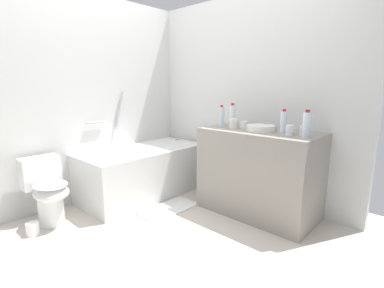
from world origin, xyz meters
The scene contains 18 objects.
ground_plane centered at (0.00, 0.00, 0.00)m, with size 3.65×3.65×0.00m, color beige.
wall_back_tiled centered at (0.00, 1.27, 1.18)m, with size 3.05×0.10×2.35m, color silver.
wall_right_mirror centered at (1.38, 0.00, 1.18)m, with size 0.10×2.84×2.35m, color silver.
bathtub centered at (0.53, 0.85, 0.31)m, with size 1.55×0.74×1.26m.
toilet centered at (-0.60, 0.92, 0.34)m, with size 0.36×0.53×0.66m.
vanity_counter centered at (1.01, -0.46, 0.45)m, with size 0.62×1.19×0.90m, color gray.
sink_basin centered at (0.98, -0.48, 0.92)m, with size 0.29×0.29×0.06m, color white.
sink_faucet centered at (1.15, -0.48, 0.93)m, with size 0.13×0.15×0.07m.
water_bottle_0 centered at (0.97, 0.00, 1.01)m, with size 0.06×0.06×0.24m.
water_bottle_1 centered at (0.93, -0.96, 1.01)m, with size 0.07×0.07×0.24m.
water_bottle_2 centered at (1.00, -0.12, 1.02)m, with size 0.07×0.07×0.26m.
water_bottle_3 centered at (0.99, -0.72, 1.00)m, with size 0.06×0.06×0.23m.
drinking_glass_0 centered at (0.93, -0.81, 0.94)m, with size 0.07×0.07×0.09m, color white.
drinking_glass_1 centered at (1.01, -0.90, 0.94)m, with size 0.07×0.07×0.08m, color white.
drinking_glass_2 centered at (0.94, -0.18, 0.95)m, with size 0.08×0.08×0.10m, color white.
drinking_glass_3 centered at (1.01, -0.26, 0.93)m, with size 0.08×0.08×0.08m, color white.
bath_mat centered at (0.41, 0.28, 0.01)m, with size 0.67×0.32×0.01m, color white.
toilet_paper_roll centered at (-0.81, 0.78, 0.06)m, with size 0.11×0.11×0.12m, color white.
Camera 1 is at (-1.57, -1.92, 1.35)m, focal length 26.86 mm.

